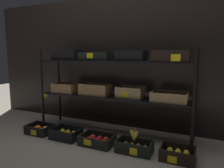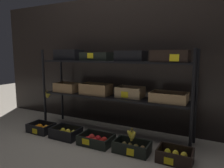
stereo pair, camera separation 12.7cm
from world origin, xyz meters
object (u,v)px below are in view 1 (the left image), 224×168
(crate_ground_kiwi, at_px, (134,148))
(crate_ground_rightmost_lemon, at_px, (178,155))
(crate_ground_orange, at_px, (40,130))
(crate_ground_lemon, at_px, (66,134))
(display_rack, at_px, (110,77))
(banana_bunch_loose, at_px, (134,135))
(crate_ground_apple_red, at_px, (97,141))

(crate_ground_kiwi, height_order, crate_ground_rightmost_lemon, crate_ground_rightmost_lemon)
(crate_ground_orange, height_order, crate_ground_lemon, crate_ground_lemon)
(crate_ground_lemon, height_order, crate_ground_kiwi, crate_ground_lemon)
(crate_ground_orange, distance_m, crate_ground_kiwi, 1.22)
(crate_ground_lemon, distance_m, crate_ground_rightmost_lemon, 1.24)
(display_rack, relative_size, crate_ground_rightmost_lemon, 6.25)
(display_rack, relative_size, banana_bunch_loose, 14.30)
(crate_ground_rightmost_lemon, xyz_separation_m, banana_bunch_loose, (-0.42, -0.03, 0.13))
(display_rack, distance_m, crate_ground_orange, 1.09)
(crate_ground_apple_red, bearing_deg, crate_ground_orange, -179.56)
(crate_ground_lemon, xyz_separation_m, banana_bunch_loose, (0.83, -0.00, 0.13))
(crate_ground_orange, relative_size, crate_ground_lemon, 0.93)
(display_rack, xyz_separation_m, crate_ground_rightmost_lemon, (0.84, -0.34, -0.64))
(crate_ground_apple_red, relative_size, banana_bunch_loose, 2.62)
(display_rack, bearing_deg, crate_ground_kiwi, -40.31)
(crate_ground_apple_red, xyz_separation_m, crate_ground_rightmost_lemon, (0.83, 0.02, 0.00))
(crate_ground_orange, xyz_separation_m, crate_ground_rightmost_lemon, (1.63, 0.02, 0.00))
(crate_ground_orange, bearing_deg, display_rack, 24.97)
(crate_ground_orange, distance_m, crate_ground_lemon, 0.39)
(crate_ground_apple_red, bearing_deg, banana_bunch_loose, -0.99)
(crate_ground_orange, xyz_separation_m, banana_bunch_loose, (1.22, -0.00, 0.13))
(banana_bunch_loose, bearing_deg, crate_ground_orange, 179.95)
(crate_ground_lemon, xyz_separation_m, crate_ground_kiwi, (0.83, 0.00, -0.00))
(crate_ground_kiwi, bearing_deg, crate_ground_apple_red, 179.81)
(crate_ground_lemon, bearing_deg, crate_ground_rightmost_lemon, 0.96)
(crate_ground_rightmost_lemon, bearing_deg, banana_bunch_loose, -176.55)
(crate_ground_apple_red, bearing_deg, crate_ground_kiwi, -0.19)
(display_rack, xyz_separation_m, banana_bunch_loose, (0.43, -0.37, -0.52))
(crate_ground_lemon, bearing_deg, crate_ground_kiwi, 0.11)
(display_rack, distance_m, crate_ground_rightmost_lemon, 1.12)
(crate_ground_kiwi, bearing_deg, crate_ground_rightmost_lemon, 2.67)
(crate_ground_kiwi, height_order, banana_bunch_loose, banana_bunch_loose)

